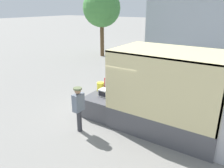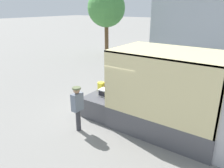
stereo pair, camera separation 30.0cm
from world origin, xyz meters
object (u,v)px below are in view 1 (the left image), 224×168
object	(u,v)px
street_tree	(102,8)
box_truck	(215,117)
microwave	(106,93)
portable_generator	(114,86)
worker_person	(78,105)
orange_bucket	(100,87)

from	to	relation	value
street_tree	box_truck	bearing A→B (deg)	-39.29
microwave	portable_generator	xyz separation A→B (m)	(-0.04, 0.73, 0.08)
worker_person	street_tree	bearing A→B (deg)	121.98
box_truck	worker_person	world-z (taller)	box_truck
box_truck	orange_bucket	size ratio (longest dim) A/B	15.74
orange_bucket	worker_person	distance (m)	2.10
orange_bucket	portable_generator	bearing A→B (deg)	32.94
orange_bucket	street_tree	world-z (taller)	street_tree
box_truck	worker_person	distance (m)	4.75
box_truck	street_tree	size ratio (longest dim) A/B	1.04
orange_bucket	street_tree	distance (m)	11.78
orange_bucket	street_tree	bearing A→B (deg)	125.32
street_tree	orange_bucket	bearing A→B (deg)	-54.68
microwave	worker_person	distance (m)	1.65
box_truck	microwave	distance (m)	4.26
portable_generator	worker_person	size ratio (longest dim) A/B	0.40
box_truck	orange_bucket	bearing A→B (deg)	179.48
box_truck	street_tree	distance (m)	15.04
box_truck	portable_generator	bearing A→B (deg)	175.00
microwave	portable_generator	bearing A→B (deg)	93.35
box_truck	portable_generator	distance (m)	4.31
worker_person	street_tree	world-z (taller)	street_tree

